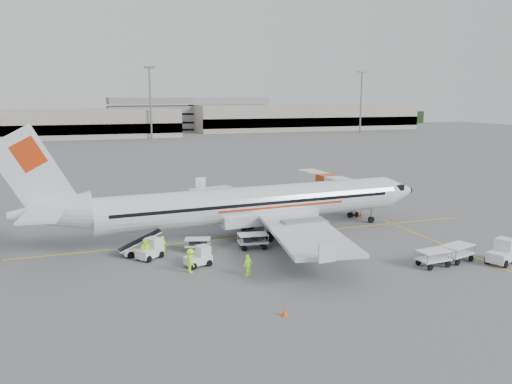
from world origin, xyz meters
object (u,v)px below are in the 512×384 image
jet_bridge (327,191)px  tug_aft (149,249)px  tug_fore (502,252)px  aircraft (256,180)px  belt_loader (142,241)px  tug_mid (198,256)px

jet_bridge → tug_aft: jet_bridge is taller
tug_fore → tug_aft: tug_fore is taller
aircraft → belt_loader: aircraft is taller
aircraft → tug_mid: size_ratio=19.43×
tug_mid → jet_bridge: bearing=23.1°
belt_loader → aircraft: bearing=1.2°
tug_fore → tug_mid: tug_fore is taller
jet_bridge → belt_loader: size_ratio=3.48×
belt_loader → tug_aft: bearing=-84.6°
jet_bridge → tug_mid: 24.49m
belt_loader → tug_aft: (0.41, -1.43, -0.35)m
aircraft → tug_fore: (15.43, -13.71, -4.31)m
tug_aft → aircraft: bearing=-19.4°
jet_bridge → tug_mid: jet_bridge is taller
jet_bridge → tug_aft: size_ratio=7.12×
jet_bridge → belt_loader: jet_bridge is taller
jet_bridge → belt_loader: 25.18m
aircraft → tug_mid: aircraft is taller
belt_loader → tug_mid: bearing=-60.6°
jet_bridge → tug_aft: bearing=-154.4°
aircraft → tug_fore: 21.09m
jet_bridge → tug_mid: (-18.89, -15.54, -1.19)m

